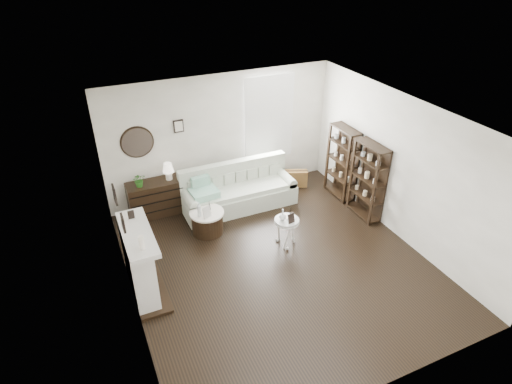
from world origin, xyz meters
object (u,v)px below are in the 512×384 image
drum_table (207,222)px  pedestal_table (287,222)px  sofa (238,192)px  dresser (156,198)px

drum_table → pedestal_table: size_ratio=1.19×
sofa → drum_table: sofa is taller
dresser → drum_table: dresser is taller
sofa → dresser: bearing=166.7°
sofa → pedestal_table: size_ratio=4.29×
dresser → pedestal_table: dresser is taller
dresser → drum_table: 1.31m
pedestal_table → drum_table: bearing=141.2°
dresser → pedestal_table: 2.85m
dresser → sofa: bearing=-13.3°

